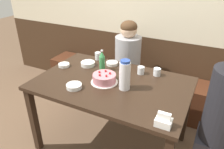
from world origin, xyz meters
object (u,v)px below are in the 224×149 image
object	(u,v)px
glass_water_tall	(98,56)
person_teal_shirt	(222,123)
water_pitcher	(125,75)
person_pale_blue_shirt	(127,69)
bowl_rice_small	(64,65)
bowl_soup_white	(74,86)
bowl_sauce_shallow	(112,63)
birthday_cake	(104,78)
bench_seat	(140,89)
glass_shot_small	(157,72)
napkin_holder	(164,121)
bowl_side_dish	(88,64)
soju_bottle	(102,61)
glass_tumbler_short	(141,70)

from	to	relation	value
glass_water_tall	person_teal_shirt	xyz separation A→B (m)	(1.34, -0.34, -0.20)
water_pitcher	person_teal_shirt	xyz separation A→B (m)	(0.81, 0.10, -0.29)
water_pitcher	person_pale_blue_shirt	bearing A→B (deg)	111.14
person_teal_shirt	bowl_rice_small	bearing A→B (deg)	-0.83
bowl_soup_white	person_pale_blue_shirt	bearing A→B (deg)	83.93
bowl_sauce_shallow	birthday_cake	bearing A→B (deg)	-73.47
bowl_rice_small	bench_seat	bearing A→B (deg)	51.40
birthday_cake	glass_shot_small	bearing A→B (deg)	42.32
bench_seat	bowl_rice_small	distance (m)	1.11
bench_seat	person_pale_blue_shirt	distance (m)	0.36
bowl_rice_small	glass_water_tall	size ratio (longest dim) A/B	1.38
bench_seat	bowl_rice_small	bearing A→B (deg)	-128.60
bowl_rice_small	glass_shot_small	bearing A→B (deg)	14.81
bowl_soup_white	bowl_rice_small	size ratio (longest dim) A/B	1.17
bowl_sauce_shallow	person_pale_blue_shirt	xyz separation A→B (m)	(0.02, 0.38, -0.23)
napkin_holder	bowl_sauce_shallow	distance (m)	1.03
water_pitcher	person_pale_blue_shirt	world-z (taller)	person_pale_blue_shirt
bowl_soup_white	glass_shot_small	size ratio (longest dim) A/B	1.86
glass_shot_small	person_pale_blue_shirt	size ratio (longest dim) A/B	0.06
bowl_side_dish	person_pale_blue_shirt	xyz separation A→B (m)	(0.24, 0.51, -0.23)
soju_bottle	person_pale_blue_shirt	xyz separation A→B (m)	(0.06, 0.53, -0.32)
napkin_holder	glass_tumbler_short	xyz separation A→B (m)	(-0.40, 0.65, -0.00)
birthday_cake	water_pitcher	world-z (taller)	water_pitcher
bowl_soup_white	bowl_side_dish	bearing A→B (deg)	107.73
bowl_sauce_shallow	glass_water_tall	bearing A→B (deg)	164.69
glass_tumbler_short	person_pale_blue_shirt	world-z (taller)	person_pale_blue_shirt
bowl_rice_small	glass_tumbler_short	size ratio (longest dim) A/B	1.56
bowl_soup_white	person_teal_shirt	world-z (taller)	person_teal_shirt
glass_shot_small	person_pale_blue_shirt	world-z (taller)	person_pale_blue_shirt
person_pale_blue_shirt	glass_water_tall	bearing A→B (deg)	-35.96
glass_water_tall	glass_shot_small	world-z (taller)	glass_water_tall
bowl_rice_small	bowl_sauce_shallow	size ratio (longest dim) A/B	0.94
bench_seat	bowl_sauce_shallow	bearing A→B (deg)	-109.02
water_pitcher	glass_tumbler_short	distance (m)	0.35
bowl_side_dish	glass_shot_small	distance (m)	0.73
bowl_soup_white	glass_shot_small	bearing A→B (deg)	44.26
person_pale_blue_shirt	bowl_rice_small	bearing A→B (deg)	-35.63
bowl_rice_small	person_pale_blue_shirt	bearing A→B (deg)	54.37
napkin_holder	bowl_sauce_shallow	xyz separation A→B (m)	(-0.75, 0.71, -0.02)
bowl_side_dish	person_teal_shirt	xyz separation A→B (m)	(1.35, -0.15, -0.17)
soju_bottle	glass_water_tall	xyz separation A→B (m)	(-0.17, 0.21, -0.06)
bowl_sauce_shallow	person_pale_blue_shirt	bearing A→B (deg)	86.38
bench_seat	person_pale_blue_shirt	bearing A→B (deg)	-141.13
person_pale_blue_shirt	glass_shot_small	bearing A→B (deg)	50.37
bench_seat	bowl_soup_white	size ratio (longest dim) A/B	19.75
bowl_soup_white	bowl_rice_small	world-z (taller)	bowl_soup_white
water_pitcher	bowl_sauce_shallow	xyz separation A→B (m)	(-0.32, 0.39, -0.12)
birthday_cake	soju_bottle	world-z (taller)	soju_bottle
water_pitcher	glass_water_tall	distance (m)	0.69
glass_tumbler_short	person_teal_shirt	world-z (taller)	person_teal_shirt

